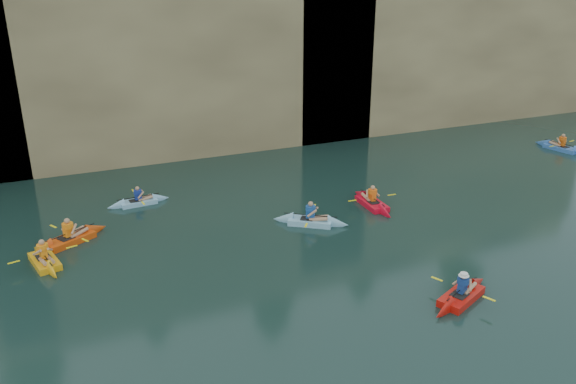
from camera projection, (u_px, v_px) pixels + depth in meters
name	position (u px, v px, depth m)	size (l,w,h in m)	color
cliff	(129.00, 43.00, 38.03)	(70.00, 16.00, 12.00)	tan
cliff_slab_center	(185.00, 60.00, 32.56)	(24.00, 2.40, 11.40)	tan
cliff_slab_east	(459.00, 56.00, 40.38)	(26.00, 2.40, 9.84)	tan
sea_cave_center	(87.00, 142.00, 31.21)	(3.50, 1.00, 3.20)	black
sea_cave_east	(313.00, 109.00, 36.25)	(5.00, 1.00, 4.50)	black
main_kayaker	(461.00, 295.00, 18.81)	(3.41, 2.14, 1.25)	red
kayaker_orange	(70.00, 239.00, 22.89)	(3.46, 2.45, 1.35)	#D7470D
kayaker_ltblue_near	(310.00, 221.00, 24.62)	(3.20, 2.61, 1.33)	#85C0DF
kayaker_red_far	(372.00, 203.00, 26.60)	(2.52, 3.54, 1.29)	red
kayaker_yellow	(45.00, 261.00, 21.16)	(2.46, 3.21, 1.28)	#F1A614
kayaker_ltblue_mid	(139.00, 202.00, 26.79)	(3.03, 2.25, 1.13)	#88C0E4
kayaker_blue_east	(561.00, 148.00, 35.26)	(2.53, 3.75, 1.31)	#3A6FC5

